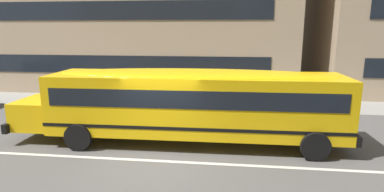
# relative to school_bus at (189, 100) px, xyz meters

# --- Properties ---
(ground_plane) EXTENTS (400.00, 400.00, 0.00)m
(ground_plane) POSITION_rel_school_bus_xyz_m (-0.80, -1.76, -1.58)
(ground_plane) COLOR #54514F
(sidewalk_far) EXTENTS (120.00, 3.00, 0.01)m
(sidewalk_far) POSITION_rel_school_bus_xyz_m (-0.80, 6.22, -1.58)
(sidewalk_far) COLOR gray
(sidewalk_far) RESTS_ON ground_plane
(lane_centreline) EXTENTS (110.00, 0.16, 0.01)m
(lane_centreline) POSITION_rel_school_bus_xyz_m (-0.80, -1.76, -1.58)
(lane_centreline) COLOR silver
(lane_centreline) RESTS_ON ground_plane
(school_bus) EXTENTS (11.96, 2.83, 2.67)m
(school_bus) POSITION_rel_school_bus_xyz_m (0.00, 0.00, 0.00)
(school_bus) COLOR yellow
(school_bus) RESTS_ON ground_plane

